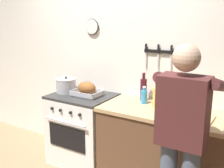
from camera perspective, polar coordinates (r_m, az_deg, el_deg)
wall_back at (r=3.51m, az=0.05°, el=4.89°), size 6.00×0.13×2.60m
counter_block at (r=3.02m, az=16.67°, el=-14.40°), size 2.03×0.65×0.90m
stove at (r=3.58m, az=-6.06°, el=-9.19°), size 0.76×0.67×0.90m
person_cook at (r=2.29m, az=14.37°, el=-9.75°), size 0.51×0.63×1.66m
roasting_pan at (r=3.38m, az=-5.24°, el=-1.12°), size 0.35×0.26×0.18m
stock_pot at (r=3.56m, az=-9.48°, el=-0.29°), size 0.26×0.26×0.21m
cutting_board at (r=2.78m, az=16.64°, el=-6.51°), size 0.36×0.24×0.02m
bottle_wine_red at (r=3.18m, az=6.53°, el=-1.03°), size 0.07×0.07×0.33m
bottle_cooking_oil at (r=2.97m, az=9.14°, el=-2.64°), size 0.08×0.08×0.28m
bottle_dish_soap at (r=3.09m, az=6.66°, el=-2.58°), size 0.07×0.07×0.20m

